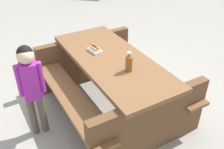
# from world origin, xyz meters

# --- Properties ---
(ground_plane) EXTENTS (30.00, 30.00, 0.00)m
(ground_plane) POSITION_xyz_m (0.00, 0.00, 0.00)
(ground_plane) COLOR gray
(ground_plane) RESTS_ON ground
(picnic_table) EXTENTS (1.89, 1.51, 0.75)m
(picnic_table) POSITION_xyz_m (0.00, 0.00, 0.44)
(picnic_table) COLOR brown
(picnic_table) RESTS_ON ground
(soda_bottle) EXTENTS (0.08, 0.08, 0.22)m
(soda_bottle) POSITION_xyz_m (-0.32, 0.00, 0.85)
(soda_bottle) COLOR brown
(soda_bottle) RESTS_ON picnic_table
(hotdog_tray) EXTENTS (0.19, 0.12, 0.08)m
(hotdog_tray) POSITION_xyz_m (0.25, 0.08, 0.78)
(hotdog_tray) COLOR white
(hotdog_tray) RESTS_ON picnic_table
(child_in_coat) EXTENTS (0.19, 0.27, 1.11)m
(child_in_coat) POSITION_xyz_m (0.12, 0.92, 0.71)
(child_in_coat) COLOR brown
(child_in_coat) RESTS_ON ground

